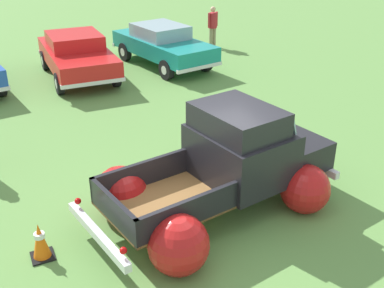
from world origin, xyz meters
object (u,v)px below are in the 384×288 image
show_car_2 (163,44)px  lane_cone_1 (243,126)px  vintage_pickup_truck (229,170)px  show_car_1 (77,54)px  spectator_0 (213,24)px  lane_cone_0 (40,241)px

show_car_2 → lane_cone_1: bearing=-15.9°
vintage_pickup_truck → show_car_1: bearing=84.2°
lane_cone_1 → vintage_pickup_truck: bearing=-125.6°
show_car_1 → lane_cone_1: 6.92m
vintage_pickup_truck → show_car_1: 8.93m
show_car_1 → spectator_0: spectator_0 is taller
lane_cone_0 → spectator_0: bearing=51.3°
vintage_pickup_truck → lane_cone_1: (1.78, 2.48, -0.45)m
spectator_0 → lane_cone_1: size_ratio=2.58×
show_car_1 → lane_cone_0: show_car_1 is taller
vintage_pickup_truck → spectator_0: 11.69m
show_car_2 → lane_cone_1: size_ratio=7.35×
show_car_1 → show_car_2: same height
lane_cone_1 → show_car_2: bearing=85.2°
vintage_pickup_truck → spectator_0: vintage_pickup_truck is taller
show_car_1 → spectator_0: bearing=106.2°
show_car_1 → spectator_0: (5.84, 1.61, 0.14)m
vintage_pickup_truck → show_car_2: size_ratio=1.05×
vintage_pickup_truck → lane_cone_1: size_ratio=7.75×
spectator_0 → lane_cone_0: size_ratio=2.58×
show_car_1 → lane_cone_1: size_ratio=6.90×
spectator_0 → lane_cone_1: 8.72m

